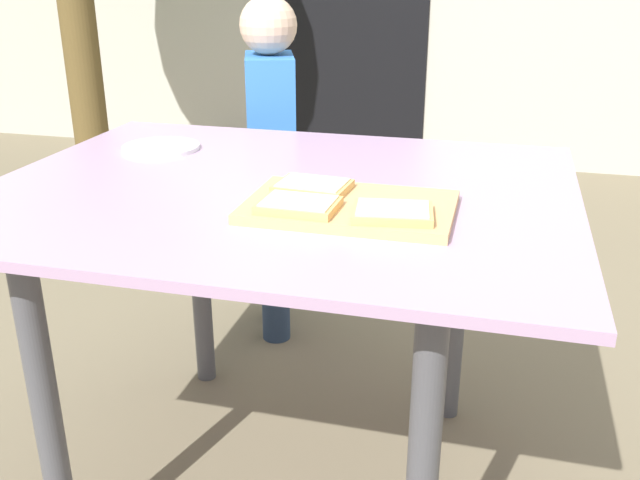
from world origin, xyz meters
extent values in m
plane|color=#746850|center=(0.00, 0.00, 0.00)|extent=(16.00, 16.00, 0.00)
cube|color=#B08EB1|center=(0.00, 0.00, 0.72)|extent=(1.18, 0.95, 0.02)
cylinder|color=#4C4C51|center=(-0.36, -0.36, 0.36)|extent=(0.05, 0.05, 0.71)
cylinder|color=#4C4C51|center=(-0.36, 0.36, 0.36)|extent=(0.05, 0.05, 0.71)
cylinder|color=#4C4C51|center=(0.36, 0.36, 0.36)|extent=(0.05, 0.05, 0.71)
cube|color=tan|center=(0.17, -0.12, 0.74)|extent=(0.38, 0.25, 0.02)
cube|color=#E0AC5F|center=(0.09, -0.07, 0.76)|extent=(0.14, 0.11, 0.01)
cube|color=beige|center=(0.09, -0.07, 0.76)|extent=(0.13, 0.10, 0.00)
cube|color=#E0AC5F|center=(0.26, -0.17, 0.76)|extent=(0.15, 0.12, 0.01)
cube|color=beige|center=(0.26, -0.17, 0.76)|extent=(0.13, 0.11, 0.00)
cube|color=#E0AC5F|center=(0.09, -0.18, 0.76)|extent=(0.14, 0.11, 0.01)
cube|color=beige|center=(0.09, -0.18, 0.76)|extent=(0.13, 0.10, 0.00)
cylinder|color=white|center=(-0.36, 0.21, 0.73)|extent=(0.18, 0.18, 0.01)
cylinder|color=#283850|center=(-0.27, 0.77, 0.25)|extent=(0.09, 0.09, 0.49)
cylinder|color=#283850|center=(-0.23, 0.63, 0.25)|extent=(0.09, 0.09, 0.49)
cube|color=blue|center=(-0.25, 0.70, 0.70)|extent=(0.21, 0.27, 0.40)
sphere|color=beige|center=(-0.25, 0.70, 0.98)|extent=(0.17, 0.17, 0.17)
cylinder|color=brown|center=(-1.55, 1.75, 0.74)|extent=(0.17, 0.17, 1.49)
camera|label=1|loc=(0.43, -1.31, 1.16)|focal=39.76mm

